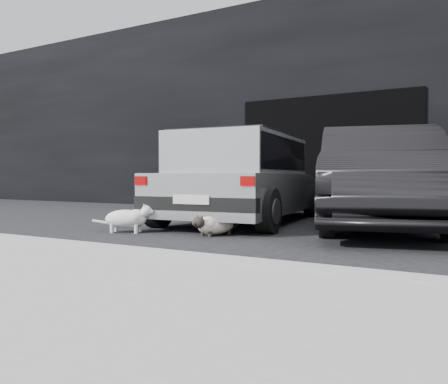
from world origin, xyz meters
The scene contains 9 objects.
ground centered at (0.00, 0.00, 0.00)m, with size 80.00×80.00×0.00m, color black.
building_facade centered at (1.00, 6.00, 2.50)m, with size 34.00×4.00×5.00m, color black.
garage_opening centered at (1.00, 3.99, 1.30)m, with size 4.00×0.10×2.60m, color black.
curb centered at (1.00, -2.60, 0.06)m, with size 18.00×0.25×0.12m, color gray.
sidewalk centered at (1.00, -3.80, 0.06)m, with size 18.00×2.20×0.11m, color gray.
silver_hatchback centered at (0.31, 1.11, 0.82)m, with size 2.28×4.22×1.51m.
second_car centered at (2.52, 1.31, 0.79)m, with size 1.67×4.78×1.58m, color black.
cat_siamese centered at (0.73, -0.70, 0.14)m, with size 0.47×0.84×0.30m.
cat_white centered at (-0.47, -0.98, 0.20)m, with size 0.83×0.48×0.41m.
Camera 1 is at (3.58, -5.72, 0.78)m, focal length 35.00 mm.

